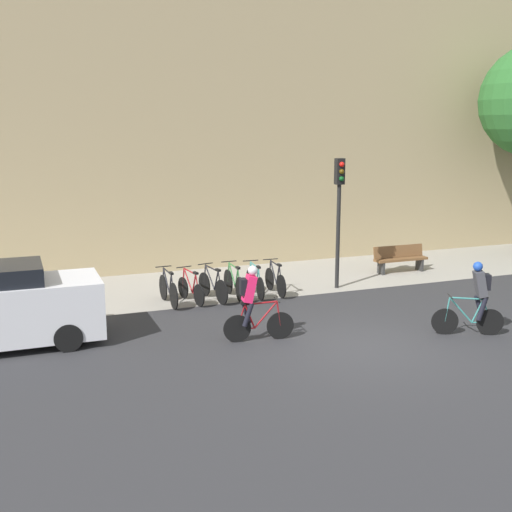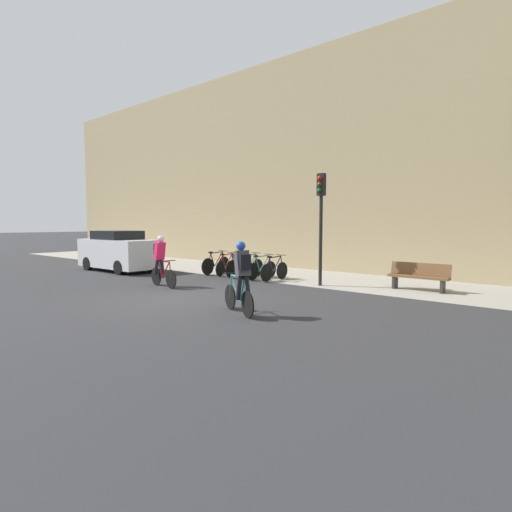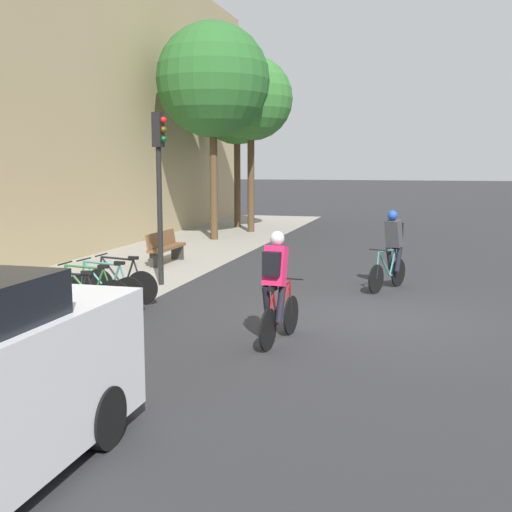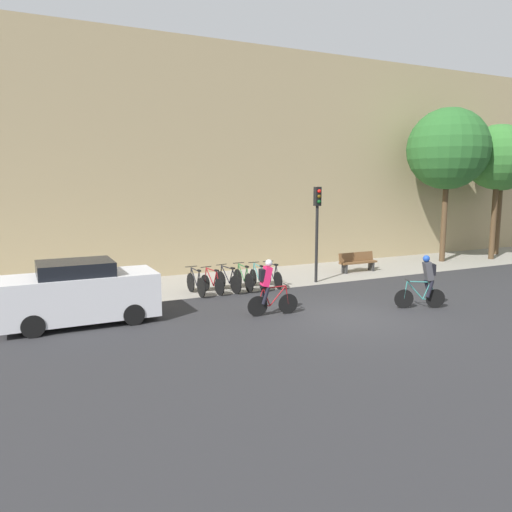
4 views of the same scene
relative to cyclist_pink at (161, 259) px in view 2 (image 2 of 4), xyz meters
The scene contains 14 objects.
ground 2.66m from the cyclist_pink, 31.43° to the right, with size 200.00×200.00×0.00m, color #2B2B2D.
kerb_strip 5.93m from the cyclist_pink, 68.76° to the left, with size 44.00×4.50×0.01m, color gray.
building_facade 9.26m from the cyclist_pink, 75.16° to the left, with size 44.00×0.60×10.19m, color tan.
cyclist_pink is the anchor object (origin of this frame).
cyclist_grey 5.24m from the cyclist_pink, 16.12° to the right, with size 1.54×0.75×1.75m.
parked_bike_0 3.88m from the cyclist_pink, 105.88° to the left, with size 0.46×1.75×0.99m.
parked_bike_1 3.76m from the cyclist_pink, 96.39° to the left, with size 0.48×1.59×0.94m.
parked_bike_2 3.74m from the cyclist_pink, 86.57° to the left, with size 0.47×1.73×0.98m.
parked_bike_3 3.83m from the cyclist_pink, 76.97° to the left, with size 0.46×1.75×0.99m.
parked_bike_4 4.02m from the cyclist_pink, 68.02° to the left, with size 0.46×1.71×0.97m.
parked_bike_5 4.30m from the cyclist_pink, 60.08° to the left, with size 0.46×1.63×0.97m.
traffic_light_pole 5.81m from the cyclist_pink, 41.58° to the left, with size 0.26×0.30×3.89m.
bench 8.64m from the cyclist_pink, 34.19° to the left, with size 1.88×0.44×0.89m.
parked_car 5.54m from the cyclist_pink, 162.93° to the left, with size 4.30×1.84×1.85m.
Camera 2 is at (9.16, -7.13, 2.16)m, focal length 28.00 mm.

